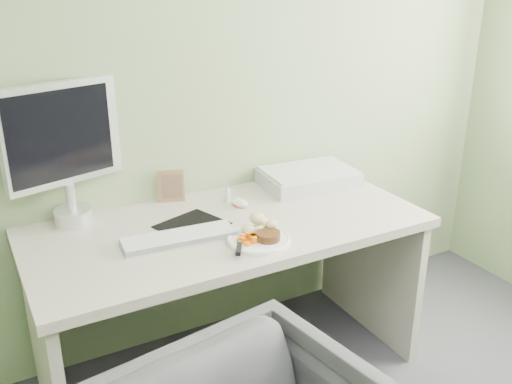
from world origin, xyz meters
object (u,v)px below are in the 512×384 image
desk (229,263)px  scanner (308,178)px  monitor (63,146)px  plate (259,240)px

desk → scanner: size_ratio=3.69×
desk → monitor: bearing=150.2°
desk → plate: (0.03, -0.21, 0.19)m
plate → scanner: (0.50, 0.42, 0.03)m
desk → scanner: bearing=21.9°
desk → plate: bearing=-81.7°
plate → scanner: 0.65m
plate → scanner: scanner is taller
monitor → plate: bearing=-58.0°
desk → scanner: scanner is taller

